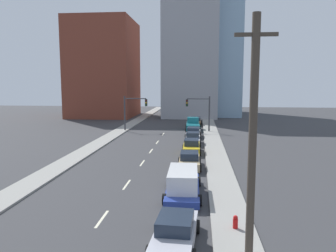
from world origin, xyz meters
The scene contains 23 objects.
sidewalk_left centered at (-7.18, 47.91, 0.07)m, with size 2.26×95.82×0.15m.
sidewalk_right centered at (7.18, 47.91, 0.07)m, with size 2.26×95.82×0.15m.
lane_stripe_at_9m centered at (0.00, 9.23, 0.00)m, with size 0.16×2.40×0.01m, color beige.
lane_stripe_at_16m centered at (0.00, 15.54, 0.00)m, with size 0.16×2.40×0.01m, color beige.
lane_stripe_at_22m centered at (0.00, 22.30, 0.00)m, with size 0.16×2.40×0.01m, color beige.
lane_stripe_at_28m centered at (0.00, 27.97, 0.00)m, with size 0.16×2.40×0.01m, color beige.
lane_stripe_at_34m centered at (0.00, 33.60, 0.00)m, with size 0.16×2.40×0.01m, color beige.
lane_stripe_at_40m centered at (0.00, 40.47, 0.00)m, with size 0.16×2.40×0.01m, color beige.
building_brick_left centered at (-16.63, 66.94, 10.92)m, with size 14.00×16.00×21.84m.
building_office_center centered at (3.20, 70.94, 15.59)m, with size 12.00×20.00×31.18m.
building_glass_right centered at (8.22, 74.94, 15.22)m, with size 13.00×20.00×30.44m.
traffic_signal_left centered at (-5.37, 43.19, 3.61)m, with size 3.76×0.35×5.59m.
traffic_signal_right centered at (5.81, 43.19, 3.61)m, with size 3.76×0.35×5.59m.
utility_pole_right_near centered at (7.42, 4.88, 5.19)m, with size 1.60×0.32×10.12m.
fire_hydrant centered at (7.27, 8.42, 0.41)m, with size 0.26×0.26×0.84m.
sedan_silver centered at (4.31, 6.57, 0.67)m, with size 2.30×4.80×1.46m.
box_truck_blue centered at (4.32, 13.49, 0.89)m, with size 2.53×6.32×1.84m.
sedan_tan centered at (4.53, 20.89, 0.67)m, with size 2.14×4.50×1.47m.
sedan_yellow centered at (4.56, 27.33, 0.69)m, with size 2.08×4.59×1.52m.
sedan_white centered at (4.60, 32.45, 0.70)m, with size 2.06×4.30×1.53m.
sedan_gray centered at (4.57, 37.83, 0.66)m, with size 2.27×4.62×1.44m.
pickup_truck_teal centered at (4.35, 45.04, 0.83)m, with size 2.50×5.57×2.05m.
sedan_brown centered at (4.71, 51.26, 0.70)m, with size 2.30×4.79×1.54m.
Camera 1 is at (5.35, -7.82, 7.51)m, focal length 35.00 mm.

